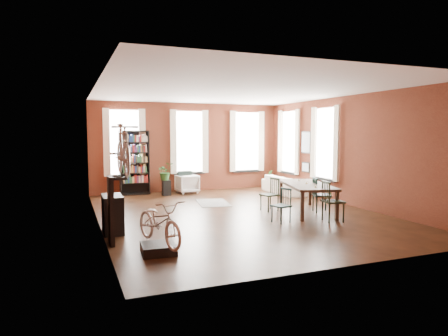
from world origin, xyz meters
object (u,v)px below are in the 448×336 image
dining_chair_a (281,206)px  console_table (113,214)px  bookshelf (135,163)px  white_armchair (187,183)px  dining_chair_d (321,195)px  bicycle_floor (159,201)px  dining_chair_b (269,195)px  bike_trainer (158,249)px  dining_table (306,198)px  plant_stand (166,188)px  cream_sofa (285,182)px  dining_chair_c (333,201)px

dining_chair_a → console_table: 3.84m
bookshelf → white_armchair: bearing=-11.1°
dining_chair_d → bicycle_floor: bicycle_floor is taller
dining_chair_b → bike_trainer: 4.57m
dining_table → bike_trainer: (-4.46, -2.19, -0.30)m
console_table → plant_stand: (2.23, 4.58, -0.14)m
dining_chair_b → plant_stand: 4.18m
dining_table → bookshelf: bookshelf is taller
bookshelf → console_table: bookshelf is taller
dining_chair_a → bookshelf: 6.24m
dining_chair_b → console_table: bearing=-88.2°
bike_trainer → dining_table: bearing=26.1°
dining_table → white_armchair: 4.92m
dining_chair_b → cream_sofa: size_ratio=0.43×
dining_chair_a → dining_chair_c: dining_chair_c is taller
dining_table → dining_chair_c: 1.17m
dining_chair_a → white_armchair: (-0.77, 5.32, -0.05)m
dining_chair_c → bicycle_floor: (-4.43, -1.06, 0.45)m
dining_chair_b → bicycle_floor: size_ratio=0.58×
dining_chair_d → plant_stand: (-3.21, 4.32, -0.20)m
dining_table → bicycle_floor: 5.00m
cream_sofa → dining_chair_a: bearing=148.6°
white_armchair → bicycle_floor: 7.18m
dining_chair_c → bike_trainer: dining_chair_c is taller
dining_chair_a → bicycle_floor: (-3.21, -1.40, 0.53)m
bookshelf → plant_stand: 1.41m
dining_chair_a → plant_stand: (-1.58, 5.04, -0.14)m
bookshelf → bicycle_floor: bearing=-95.5°
dining_chair_b → bookshelf: bookshelf is taller
console_table → bicycle_floor: bearing=-72.1°
dining_table → cream_sofa: bearing=85.0°
dining_chair_a → dining_chair_c: 1.27m
dining_chair_a → dining_chair_d: (1.63, 0.72, 0.06)m
bookshelf → bike_trainer: bookshelf is taller
white_armchair → dining_table: bearing=108.0°
dining_chair_c → bookshelf: size_ratio=0.44×
plant_stand → dining_table: bearing=-56.3°
bookshelf → dining_chair_d: bearing=-49.9°
console_table → plant_stand: 5.09m
cream_sofa → dining_chair_c: bearing=164.5°
dining_chair_c → dining_chair_d: dining_chair_c is taller
dining_chair_d → console_table: 5.45m
dining_table → plant_stand: dining_table is taller
dining_chair_c → bike_trainer: 4.58m
dining_table → console_table: (-5.05, -0.36, 0.01)m
dining_chair_d → bicycle_floor: bearing=132.3°
bike_trainer → dining_chair_a: bearing=22.9°
cream_sofa → console_table: cream_sofa is taller
cream_sofa → bike_trainer: cream_sofa is taller
plant_stand → bicycle_floor: bearing=-104.2°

